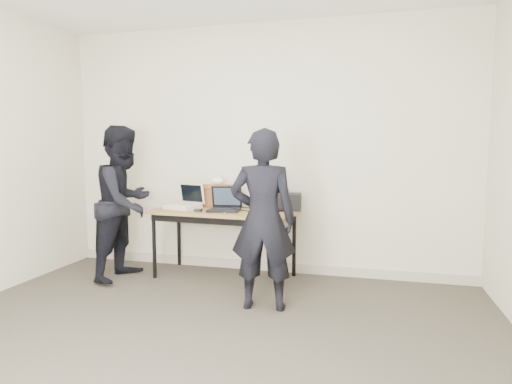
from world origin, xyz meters
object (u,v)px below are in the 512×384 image
(laptop_beige, at_px, (185,203))
(laptop_center, at_px, (225,205))
(desk, at_px, (224,216))
(equipment_box, at_px, (287,202))
(laptop_right, at_px, (275,205))
(person_observer, at_px, (125,203))
(leather_satchel, at_px, (215,195))
(person_typist, at_px, (263,220))

(laptop_beige, distance_m, laptop_center, 0.48)
(desk, relative_size, equipment_box, 5.19)
(laptop_center, relative_size, laptop_right, 1.00)
(laptop_beige, relative_size, equipment_box, 1.36)
(person_observer, bearing_deg, equipment_box, -70.05)
(desk, distance_m, person_observer, 1.05)
(laptop_beige, xyz_separation_m, person_observer, (-0.55, -0.29, 0.03))
(leather_satchel, relative_size, equipment_box, 1.22)
(desk, distance_m, laptop_beige, 0.47)
(laptop_right, xyz_separation_m, leather_satchel, (-0.69, 0.06, 0.08))
(equipment_box, height_order, person_observer, person_observer)
(laptop_center, bearing_deg, laptop_right, 15.60)
(laptop_beige, relative_size, laptop_right, 1.15)
(equipment_box, xyz_separation_m, person_observer, (-1.64, -0.45, -0.01))
(leather_satchel, relative_size, person_observer, 0.23)
(desk, relative_size, person_typist, 1.01)
(leather_satchel, bearing_deg, equipment_box, -3.06)
(person_observer, bearing_deg, laptop_beige, -57.88)
(desk, height_order, laptop_center, laptop_center)
(desk, distance_m, laptop_center, 0.12)
(desk, xyz_separation_m, leather_satchel, (-0.18, 0.23, 0.19))
(desk, xyz_separation_m, laptop_right, (0.51, 0.17, 0.11))
(laptop_center, distance_m, laptop_right, 0.53)
(laptop_right, bearing_deg, leather_satchel, 161.32)
(person_typist, relative_size, person_observer, 0.96)
(leather_satchel, distance_m, person_observer, 0.96)
(laptop_center, bearing_deg, laptop_beige, 166.63)
(desk, xyz_separation_m, laptop_center, (0.02, -0.03, 0.12))
(laptop_center, xyz_separation_m, person_observer, (-1.03, -0.23, 0.02))
(laptop_beige, relative_size, person_observer, 0.25)
(laptop_right, height_order, equipment_box, laptop_right)
(equipment_box, distance_m, person_typist, 0.93)
(laptop_right, bearing_deg, desk, -175.43)
(laptop_right, distance_m, person_typist, 0.92)
(equipment_box, relative_size, person_typist, 0.19)
(laptop_beige, height_order, person_typist, person_typist)
(laptop_beige, xyz_separation_m, leather_satchel, (0.27, 0.20, 0.07))
(laptop_center, distance_m, person_observer, 1.05)
(person_typist, bearing_deg, laptop_beige, -43.53)
(laptop_beige, xyz_separation_m, person_typist, (1.05, -0.77, -0.01))
(laptop_beige, height_order, equipment_box, laptop_beige)
(laptop_beige, relative_size, leather_satchel, 1.12)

